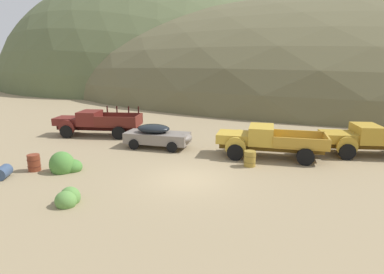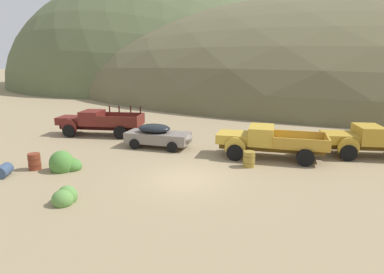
{
  "view_description": "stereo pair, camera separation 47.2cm",
  "coord_description": "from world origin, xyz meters",
  "views": [
    {
      "loc": [
        3.85,
        -14.55,
        5.8
      ],
      "look_at": [
        -0.86,
        4.3,
        1.09
      ],
      "focal_mm": 30.47,
      "sensor_mm": 36.0,
      "label": 1
    },
    {
      "loc": [
        4.3,
        -14.43,
        5.8
      ],
      "look_at": [
        -0.86,
        4.3,
        1.09
      ],
      "focal_mm": 30.47,
      "sensor_mm": 36.0,
      "label": 2
    }
  ],
  "objects": [
    {
      "name": "truck_mustard",
      "position": [
        9.57,
        6.66,
        1.01
      ],
      "size": [
        6.61,
        3.15,
        1.89
      ],
      "rotation": [
        0.0,
        0.0,
        3.29
      ],
      "color": "#593D12",
      "rests_on": "ground"
    },
    {
      "name": "oil_drum_spare",
      "position": [
        2.79,
        2.8,
        0.43
      ],
      "size": [
        0.68,
        0.68,
        0.86
      ],
      "color": "olive",
      "rests_on": "ground"
    },
    {
      "name": "bush_front_right",
      "position": [
        -4.03,
        -3.86,
        0.23
      ],
      "size": [
        0.89,
        1.12,
        0.86
      ],
      "color": "#5B8E42",
      "rests_on": "ground"
    },
    {
      "name": "hill_far_left",
      "position": [
        -23.13,
        66.07,
        0.0
      ],
      "size": [
        72.24,
        78.56,
        50.41
      ],
      "primitive_type": "ellipsoid",
      "color": "#56603D",
      "rests_on": "ground"
    },
    {
      "name": "truck_faded_yellow",
      "position": [
        3.35,
        4.82,
        1.0
      ],
      "size": [
        6.38,
        2.56,
        1.89
      ],
      "rotation": [
        0.0,
        0.0,
        3.15
      ],
      "color": "brown",
      "rests_on": "ground"
    },
    {
      "name": "oil_drum_foreground",
      "position": [
        -8.21,
        -0.7,
        0.44
      ],
      "size": [
        0.67,
        0.67,
        0.88
      ],
      "color": "brown",
      "rests_on": "ground"
    },
    {
      "name": "car_primer_gray",
      "position": [
        -3.34,
        5.23,
        0.81
      ],
      "size": [
        4.51,
        1.98,
        1.57
      ],
      "rotation": [
        0.0,
        0.0,
        -0.02
      ],
      "color": "slate",
      "rests_on": "ground"
    },
    {
      "name": "ground_plane",
      "position": [
        0.0,
        0.0,
        0.0
      ],
      "size": [
        300.0,
        300.0,
        0.0
      ],
      "primitive_type": "plane",
      "color": "#998460"
    },
    {
      "name": "truck_oxblood",
      "position": [
        -9.49,
        7.32,
        1.02
      ],
      "size": [
        6.74,
        2.95,
        2.16
      ],
      "rotation": [
        0.0,
        0.0,
        3.27
      ],
      "color": "black",
      "rests_on": "ground"
    },
    {
      "name": "oil_drum_tipped",
      "position": [
        -8.93,
        -2.04,
        0.31
      ],
      "size": [
        0.89,
        1.07,
        0.61
      ],
      "color": "#384C6B",
      "rests_on": "ground"
    },
    {
      "name": "bush_near_barrel",
      "position": [
        -6.57,
        -0.41,
        0.34
      ],
      "size": [
        1.61,
        1.34,
        1.4
      ],
      "color": "#4C8438",
      "rests_on": "ground"
    },
    {
      "name": "hill_far_right",
      "position": [
        15.38,
        58.66,
        0.0
      ],
      "size": [
        110.79,
        87.55,
        34.19
      ],
      "primitive_type": "ellipsoid",
      "color": "brown",
      "rests_on": "ground"
    }
  ]
}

